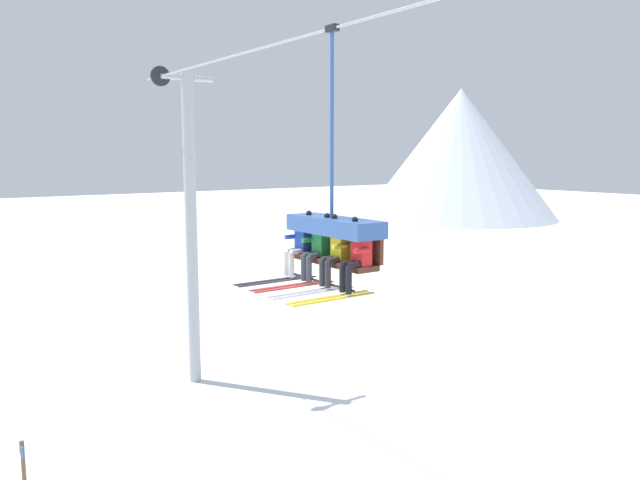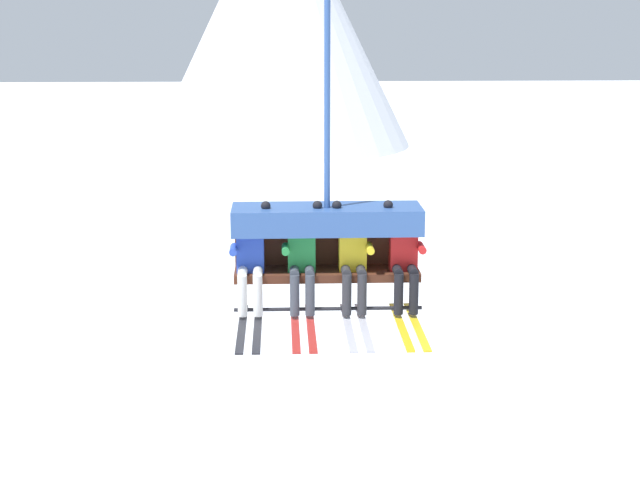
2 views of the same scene
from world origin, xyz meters
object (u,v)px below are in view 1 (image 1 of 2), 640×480
object	(u,v)px
lift_tower_near	(191,224)
trail_sign	(24,476)
skier_red	(356,256)
skier_blue	(299,243)
skier_green	(316,247)
chairlift_chair	(335,231)
skier_yellow	(335,251)

from	to	relation	value
lift_tower_near	trail_sign	bearing A→B (deg)	-48.30
lift_tower_near	skier_red	xyz separation A→B (m)	(9.12, -0.92, 0.35)
trail_sign	skier_blue	bearing A→B (deg)	64.64
trail_sign	skier_green	bearing A→B (deg)	59.05
skier_green	trail_sign	xyz separation A→B (m)	(-2.86, -4.76, -4.32)
skier_green	skier_red	bearing A→B (deg)	0.00
chairlift_chair	skier_green	bearing A→B (deg)	-144.24
skier_green	skier_yellow	world-z (taller)	same
skier_green	skier_blue	bearing A→B (deg)	180.00
skier_blue	skier_red	bearing A→B (deg)	0.00
skier_blue	skier_green	xyz separation A→B (m)	(0.60, 0.00, 0.00)
chairlift_chair	skier_blue	distance (m)	0.98
skier_green	skier_yellow	bearing A→B (deg)	0.00
skier_green	skier_yellow	xyz separation A→B (m)	(0.59, 0.00, 0.00)
skier_blue	trail_sign	size ratio (longest dim) A/B	1.06
trail_sign	skier_yellow	bearing A→B (deg)	54.10
lift_tower_near	skier_yellow	world-z (taller)	lift_tower_near
skier_blue	skier_red	size ratio (longest dim) A/B	1.00
skier_green	skier_red	size ratio (longest dim) A/B	1.00
skier_yellow	trail_sign	size ratio (longest dim) A/B	1.06
lift_tower_near	skier_green	world-z (taller)	lift_tower_near
lift_tower_near	trail_sign	distance (m)	8.59
lift_tower_near	skier_blue	distance (m)	7.39
lift_tower_near	chairlift_chair	size ratio (longest dim) A/B	2.07
skier_blue	trail_sign	xyz separation A→B (m)	(-2.26, -4.76, -4.32)
chairlift_chair	trail_sign	size ratio (longest dim) A/B	2.85
skier_yellow	chairlift_chair	bearing A→B (deg)	144.24
chairlift_chair	trail_sign	bearing A→B (deg)	-122.35
lift_tower_near	skier_red	distance (m)	9.17
skier_red	trail_sign	size ratio (longest dim) A/B	1.06
skier_yellow	trail_sign	bearing A→B (deg)	-125.90
lift_tower_near	skier_red	size ratio (longest dim) A/B	5.54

